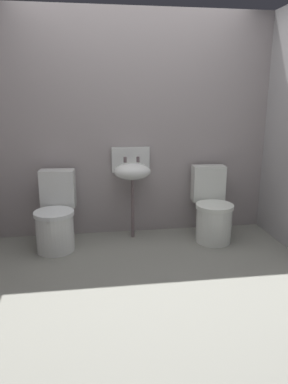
% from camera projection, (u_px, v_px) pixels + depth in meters
% --- Properties ---
extents(ground_plane, '(3.47, 2.71, 0.08)m').
position_uv_depth(ground_plane, '(149.00, 282.00, 3.09)').
color(ground_plane, gray).
extents(wall_back, '(3.47, 0.10, 2.42)m').
position_uv_depth(wall_back, '(132.00, 127.00, 3.91)').
color(wall_back, '#9B9293').
rests_on(wall_back, ground).
extents(toilet_left, '(0.43, 0.62, 0.78)m').
position_uv_depth(toilet_left, '(56.00, 218.00, 3.64)').
color(toilet_left, white).
rests_on(toilet_left, ground).
extents(toilet_right, '(0.42, 0.61, 0.78)m').
position_uv_depth(toilet_right, '(212.00, 211.00, 3.87)').
color(toilet_right, white).
rests_on(toilet_right, ground).
extents(sink, '(0.42, 0.35, 0.99)m').
position_uv_depth(sink, '(132.00, 171.00, 3.82)').
color(sink, '#67575A').
rests_on(sink, ground).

